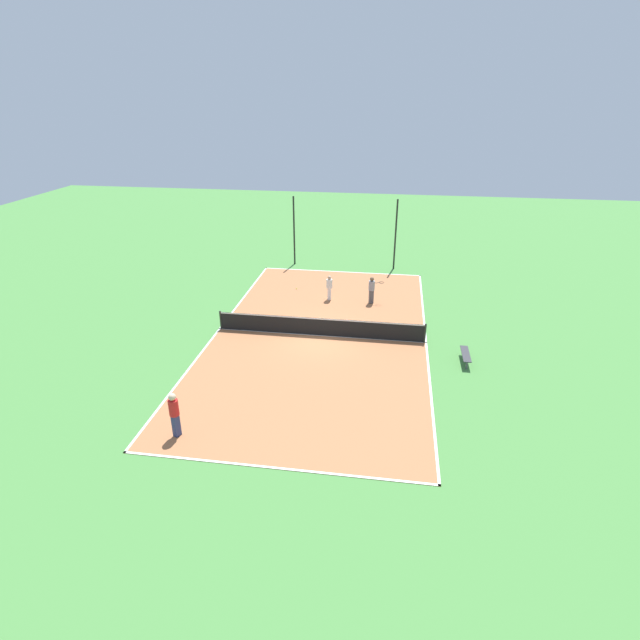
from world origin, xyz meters
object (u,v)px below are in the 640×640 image
Objects in this scene: tennis_ball_near_net at (296,289)px; fence_post_back_right at (396,235)px; player_baseline_gray at (372,288)px; tennis_ball_midcourt at (243,318)px; tennis_net at (320,326)px; player_coach_red at (174,412)px; fence_post_back_left at (294,231)px; player_far_white at (329,286)px; bench at (466,355)px.

fence_post_back_right reaches higher than tennis_ball_near_net.
player_baseline_gray is 24.14× the size of tennis_ball_midcourt.
tennis_net is 9.82m from player_coach_red.
tennis_net is at bearing -72.54° from fence_post_back_left.
player_far_white is 7.54m from fence_post_back_left.
player_far_white is at bearing 8.50° from player_coach_red.
player_far_white is 0.31× the size of fence_post_back_left.
tennis_net is at bearing -137.22° from player_baseline_gray.
player_coach_red is 26.58× the size of tennis_ball_midcourt.
player_far_white reaches higher than bench.
player_far_white is 0.85× the size of player_coach_red.
fence_post_back_left is (-10.75, 13.17, 2.08)m from bench.
fence_post_back_left is at bearing 22.75° from player_coach_red.
tennis_net is at bearing -8.61° from player_far_white.
player_baseline_gray is 15.15m from player_coach_red.
fence_post_back_right is (1.22, 6.67, 1.50)m from player_baseline_gray.
fence_post_back_left is (1.00, 9.97, 2.41)m from tennis_ball_midcourt.
fence_post_back_left is (-3.60, 11.45, 1.92)m from tennis_net.
fence_post_back_left reaches higher than player_far_white.
bench is 0.89× the size of player_coach_red.
fence_post_back_right is at bearing 15.04° from bench.
player_baseline_gray is 0.91× the size of player_coach_red.
tennis_net is at bearing -107.46° from fence_post_back_right.
tennis_ball_near_net is at bearing 141.41° from player_baseline_gray.
bench is at bearing 37.10° from player_far_white.
bench is at bearing -15.26° from tennis_ball_midcourt.
tennis_ball_near_net is at bearing 50.03° from bench.
player_coach_red reaches higher than bench.
bench is (7.14, -1.72, -0.15)m from tennis_net.
fence_post_back_left is at bearing 102.34° from tennis_ball_near_net.
tennis_net is 5.36m from player_baseline_gray.
fence_post_back_left is at bearing 180.00° from fence_post_back_right.
player_far_white is 5.67m from tennis_ball_midcourt.
player_coach_red is at bearing -91.05° from fence_post_back_left.
tennis_net is at bearing -0.12° from player_coach_red.
tennis_ball_midcourt and tennis_ball_near_net have the same top height.
player_coach_red is at bearing -95.55° from tennis_ball_near_net.
player_far_white is at bearing -62.26° from fence_post_back_left.
player_far_white is at bearing 47.73° from bench.
player_coach_red reaches higher than player_baseline_gray.
fence_post_back_left is at bearing 107.46° from tennis_net.
fence_post_back_right is at bearing 39.95° from tennis_ball_near_net.
player_baseline_gray reaches higher than tennis_net.
tennis_ball_near_net is (-9.63, 8.07, -0.33)m from bench.
player_coach_red reaches higher than tennis_net.
player_coach_red is 21.83m from fence_post_back_right.
fence_post_back_left reaches higher than tennis_ball_midcourt.
player_far_white is at bearing -120.07° from fence_post_back_right.
fence_post_back_left is (0.37, 20.42, 1.40)m from player_coach_red.
tennis_net is at bearing -17.90° from tennis_ball_midcourt.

